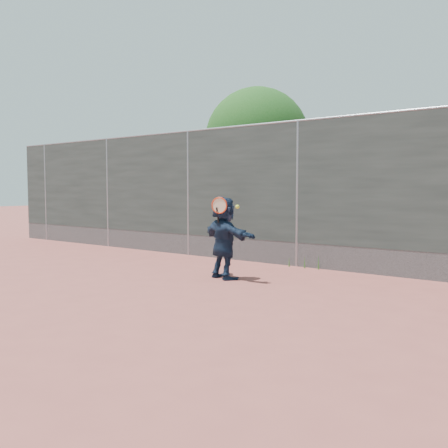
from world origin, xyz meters
The scene contains 6 objects.
ground centered at (0.00, 0.00, 0.00)m, with size 80.00×80.00×0.00m, color #9E4C42.
player centered at (-0.34, 1.45, 0.74)m, with size 1.37×0.44×1.48m, color #15243B.
fence centered at (0.00, 3.50, 1.58)m, with size 20.00×0.06×3.03m.
swing_action centered at (-0.25, 1.25, 1.30)m, with size 0.58×0.14×0.51m.
tree_left centered at (-2.85, 6.55, 2.94)m, with size 3.15×3.00×4.53m.
weed_clump centered at (0.29, 3.38, 0.13)m, with size 0.68×0.07×0.30m.
Camera 1 is at (5.06, -5.60, 1.60)m, focal length 40.00 mm.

